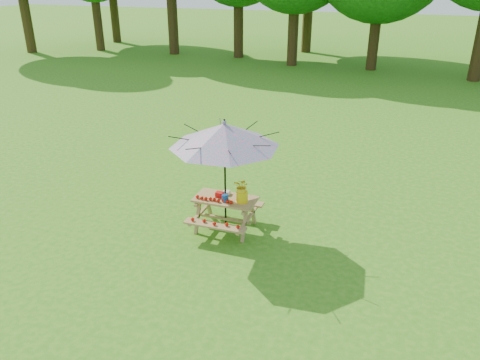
% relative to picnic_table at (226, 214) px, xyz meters
% --- Properties ---
extents(picnic_table, '(1.20, 1.32, 0.67)m').
position_rel_picnic_table_xyz_m(picnic_table, '(0.00, 0.00, 0.00)').
color(picnic_table, '#9C6946').
rests_on(picnic_table, ground).
extents(patio_umbrella, '(2.59, 2.59, 2.25)m').
position_rel_picnic_table_xyz_m(patio_umbrella, '(0.00, 0.00, 1.62)').
color(patio_umbrella, black).
rests_on(patio_umbrella, ground).
extents(produce_bins, '(0.31, 0.42, 0.13)m').
position_rel_picnic_table_xyz_m(produce_bins, '(-0.04, -0.00, 0.40)').
color(produce_bins, red).
rests_on(produce_bins, picnic_table).
extents(tomatoes_row, '(0.77, 0.13, 0.07)m').
position_rel_picnic_table_xyz_m(tomatoes_row, '(-0.15, -0.18, 0.38)').
color(tomatoes_row, red).
rests_on(tomatoes_row, picnic_table).
extents(flower_bucket, '(0.34, 0.31, 0.48)m').
position_rel_picnic_table_xyz_m(flower_bucket, '(0.36, -0.04, 0.60)').
color(flower_bucket, yellow).
rests_on(flower_bucket, picnic_table).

